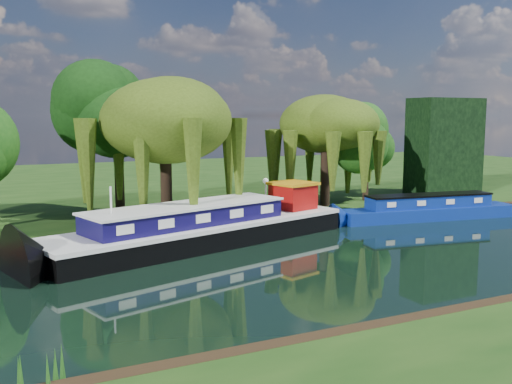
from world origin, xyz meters
TOP-DOWN VIEW (x-y plane):
  - ground at (0.00, 0.00)m, footprint 120.00×120.00m
  - far_bank at (0.00, 34.00)m, footprint 120.00×52.00m
  - dutch_barge at (-5.17, 6.60)m, footprint 18.45×8.79m
  - narrowboat at (11.31, 7.22)m, footprint 12.91×4.01m
  - willow_left at (-5.89, 11.30)m, footprint 7.03×7.03m
  - willow_right at (6.55, 12.84)m, footprint 5.95×5.95m
  - tree_far_mid at (-7.45, 17.26)m, footprint 5.71×5.71m
  - tree_far_right at (10.92, 13.84)m, footprint 3.97×3.97m
  - conifer_hedge at (19.00, 14.00)m, footprint 6.00×3.00m
  - lamppost at (0.50, 10.50)m, footprint 0.36×0.36m
  - mooring_posts at (-0.50, 8.40)m, footprint 19.16×0.16m

SIDE VIEW (x-z plane):
  - ground at x=0.00m, z-range 0.00..0.00m
  - far_bank at x=0.00m, z-range 0.00..0.45m
  - narrowboat at x=11.31m, z-range -0.27..1.59m
  - dutch_barge at x=-5.17m, z-range -0.96..2.84m
  - mooring_posts at x=-0.50m, z-range 0.45..1.45m
  - lamppost at x=0.50m, z-range 1.14..3.70m
  - conifer_hedge at x=19.00m, z-range 0.45..8.45m
  - tree_far_right at x=10.92m, z-range 1.69..8.19m
  - willow_right at x=6.55m, z-range 2.11..9.37m
  - willow_left at x=-5.89m, z-range 2.36..10.78m
  - tree_far_mid at x=-7.45m, z-range 2.21..11.56m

